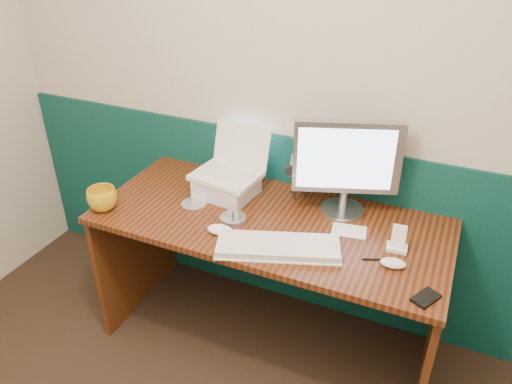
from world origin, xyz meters
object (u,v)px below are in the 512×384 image
at_px(desk, 268,283).
at_px(mug, 102,199).
at_px(camcorder, 298,178).
at_px(keyboard, 278,247).
at_px(monitor, 347,166).
at_px(laptop, 225,154).

bearing_deg(desk, mug, -162.15).
bearing_deg(camcorder, mug, -164.90).
bearing_deg(camcorder, keyboard, -96.36).
bearing_deg(camcorder, desk, -116.33).
xyz_separation_m(mug, camcorder, (0.78, 0.48, 0.05)).
height_order(desk, monitor, monitor).
bearing_deg(desk, laptop, 157.09).
bearing_deg(mug, camcorder, 31.72).
bearing_deg(mug, keyboard, 2.32).
xyz_separation_m(desk, mug, (-0.74, -0.24, 0.43)).
relative_size(monitor, mug, 3.44).
bearing_deg(keyboard, laptop, 121.71).
relative_size(desk, monitor, 3.41).
relative_size(monitor, camcorder, 2.34).
distance_m(desk, monitor, 0.70).
height_order(keyboard, camcorder, camcorder).
relative_size(mug, camcorder, 0.68).
xyz_separation_m(laptop, monitor, (0.56, 0.08, 0.02)).
xyz_separation_m(laptop, keyboard, (0.40, -0.32, -0.21)).
distance_m(laptop, mug, 0.61).
bearing_deg(keyboard, desk, 101.58).
height_order(monitor, camcorder, monitor).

